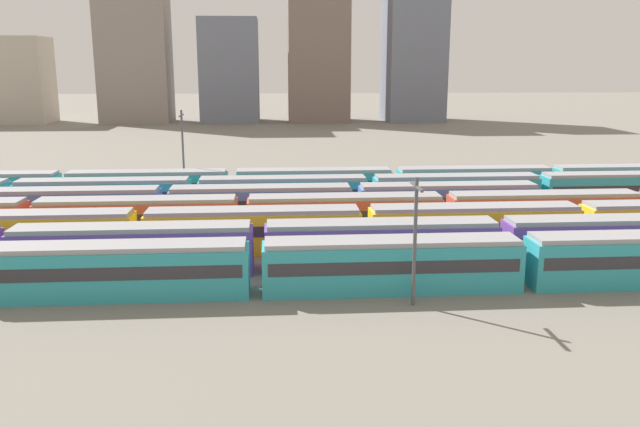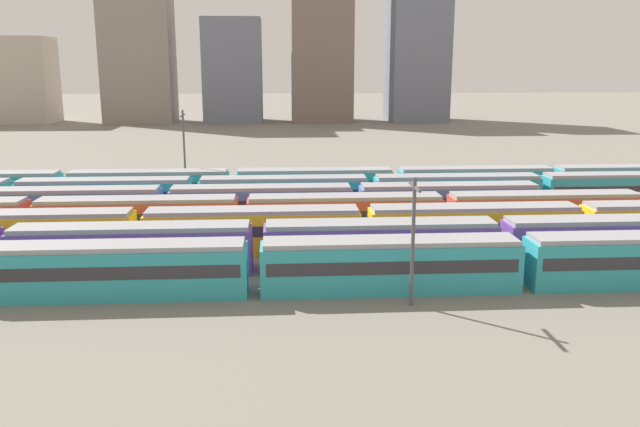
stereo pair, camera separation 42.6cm
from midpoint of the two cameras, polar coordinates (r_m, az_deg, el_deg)
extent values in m
cube|color=teal|center=(46.76, -17.18, -4.93)|extent=(18.00, 3.00, 3.40)
cube|color=#2D2D33|center=(46.64, -17.22, -4.46)|extent=(17.20, 3.06, 0.90)
cube|color=#939399|center=(46.24, -17.34, -2.72)|extent=(17.60, 2.70, 0.35)
cube|color=teal|center=(46.13, 6.37, -4.66)|extent=(18.00, 3.00, 3.40)
cube|color=#2D2D33|center=(46.01, 6.38, -4.18)|extent=(17.20, 3.06, 0.90)
cube|color=#939399|center=(45.60, 6.43, -2.42)|extent=(17.60, 2.70, 0.35)
cube|color=#6B429E|center=(51.59, -15.75, -3.18)|extent=(18.00, 3.00, 3.40)
cube|color=#2D2D33|center=(51.48, -15.77, -2.74)|extent=(17.20, 3.06, 0.90)
cube|color=#939399|center=(51.11, -15.87, -1.16)|extent=(17.60, 2.70, 0.35)
cube|color=#6B429E|center=(51.06, 5.49, -2.91)|extent=(18.00, 3.00, 3.40)
cube|color=#2D2D33|center=(50.95, 5.50, -2.47)|extent=(17.20, 3.06, 0.90)
cube|color=#939399|center=(50.58, 5.54, -0.86)|extent=(17.60, 2.70, 0.35)
cube|color=#6B429E|center=(57.16, 24.57, -2.33)|extent=(18.00, 3.00, 3.40)
cube|color=#2D2D33|center=(57.06, 24.61, -1.93)|extent=(17.20, 3.06, 0.90)
cube|color=#939399|center=(56.73, 24.74, -0.50)|extent=(17.60, 2.70, 0.35)
cube|color=yellow|center=(59.25, -24.21, -1.79)|extent=(18.00, 3.00, 3.40)
cube|color=#2D2D33|center=(59.15, -24.25, -1.40)|extent=(17.20, 3.06, 0.90)
cube|color=#939399|center=(58.83, -24.38, -0.02)|extent=(17.60, 2.70, 0.35)
cube|color=yellow|center=(55.48, -5.61, -1.63)|extent=(18.00, 3.00, 3.40)
cube|color=#2D2D33|center=(55.38, -5.62, -1.22)|extent=(17.20, 3.06, 0.90)
cube|color=#939399|center=(55.04, -5.66, 0.26)|extent=(17.60, 2.70, 0.35)
cube|color=yellow|center=(57.97, 13.41, -1.29)|extent=(18.00, 3.00, 3.40)
cube|color=#2D2D33|center=(57.87, 13.43, -0.90)|extent=(17.20, 3.06, 0.90)
cube|color=#939399|center=(57.55, 13.50, 0.52)|extent=(17.60, 2.70, 0.35)
cube|color=#BC4C38|center=(61.79, -15.33, -0.53)|extent=(18.00, 3.00, 3.40)
cube|color=#2D2D33|center=(61.70, -15.36, -0.16)|extent=(17.20, 3.06, 0.90)
cube|color=#939399|center=(61.39, -15.44, 1.17)|extent=(17.60, 2.70, 0.35)
cube|color=#BC4C38|center=(60.82, 2.38, -0.28)|extent=(18.00, 3.00, 3.40)
cube|color=#2D2D33|center=(60.73, 2.38, 0.09)|extent=(17.20, 3.06, 0.90)
cube|color=#939399|center=(60.42, 2.39, 1.45)|extent=(17.60, 2.70, 0.35)
cube|color=#BC4C38|center=(65.54, 19.04, -0.02)|extent=(18.00, 3.00, 3.40)
cube|color=#2D2D33|center=(65.45, 19.07, 0.32)|extent=(17.20, 3.06, 0.90)
cube|color=#939399|center=(65.17, 19.16, 1.58)|extent=(17.60, 2.70, 0.35)
cube|color=#4C70BC|center=(68.67, -20.89, 0.40)|extent=(18.00, 3.00, 3.40)
cube|color=#2D2D33|center=(68.59, -20.92, 0.73)|extent=(17.20, 3.06, 0.90)
cube|color=#939399|center=(68.32, -21.02, 1.93)|extent=(17.60, 2.70, 0.35)
cube|color=#4C70BC|center=(65.58, -4.92, 0.65)|extent=(18.00, 3.00, 3.40)
cube|color=#2D2D33|center=(65.50, -4.93, 1.00)|extent=(17.20, 3.06, 0.90)
cube|color=#939399|center=(65.21, -4.95, 2.26)|extent=(17.60, 2.70, 0.35)
cube|color=#4C70BC|center=(67.83, 11.25, 0.86)|extent=(18.00, 3.00, 3.40)
cube|color=#2D2D33|center=(67.75, 11.27, 1.20)|extent=(17.20, 3.06, 0.90)
cube|color=#939399|center=(67.47, 11.32, 2.42)|extent=(17.60, 2.70, 0.35)
cube|color=teal|center=(72.95, -18.01, 1.31)|extent=(18.00, 3.00, 3.40)
cube|color=#2D2D33|center=(72.87, -18.03, 1.62)|extent=(17.20, 3.06, 0.90)
cube|color=#939399|center=(72.61, -18.11, 2.76)|extent=(17.60, 2.70, 0.35)
cube|color=teal|center=(70.66, -2.99, 1.57)|extent=(18.00, 3.00, 3.40)
cube|color=#2D2D33|center=(70.58, -2.99, 1.90)|extent=(17.20, 3.06, 0.90)
cube|color=#939399|center=(70.32, -3.01, 3.07)|extent=(17.60, 2.70, 0.35)
cube|color=teal|center=(73.34, 11.95, 1.73)|extent=(18.00, 3.00, 3.40)
cube|color=#2D2D33|center=(73.26, 11.96, 2.04)|extent=(17.20, 3.06, 0.90)
cube|color=#939399|center=(73.01, 12.02, 3.17)|extent=(17.60, 2.70, 0.35)
cube|color=teal|center=(80.49, 25.03, 1.77)|extent=(18.00, 3.00, 3.40)
cube|color=#2D2D33|center=(80.42, 25.06, 2.05)|extent=(17.20, 3.06, 0.90)
cube|color=#939399|center=(80.19, 25.15, 3.08)|extent=(17.60, 2.70, 0.35)
cube|color=teal|center=(77.14, -14.48, 2.14)|extent=(18.00, 3.00, 3.40)
cube|color=#2D2D33|center=(77.07, -14.49, 2.44)|extent=(17.20, 3.06, 0.90)
cube|color=#939399|center=(76.82, -14.55, 3.51)|extent=(17.60, 2.70, 0.35)
cube|color=teal|center=(75.89, -0.31, 2.38)|extent=(18.00, 3.00, 3.40)
cube|color=#2D2D33|center=(75.81, -0.31, 2.68)|extent=(17.20, 3.06, 0.90)
cube|color=#939399|center=(75.57, -0.31, 3.78)|extent=(17.60, 2.70, 0.35)
cube|color=teal|center=(79.26, 13.48, 2.47)|extent=(18.00, 3.00, 3.40)
cube|color=#2D2D33|center=(79.19, 13.49, 2.76)|extent=(17.20, 3.06, 0.90)
cube|color=#939399|center=(78.95, 13.55, 3.81)|extent=(17.60, 2.70, 0.35)
cube|color=teal|center=(86.71, 25.51, 2.44)|extent=(18.00, 3.00, 3.40)
cube|color=#2D2D33|center=(86.65, 25.54, 2.70)|extent=(17.20, 3.06, 0.90)
cube|color=#939399|center=(86.43, 25.63, 3.66)|extent=(17.60, 2.70, 0.35)
cylinder|color=#4C4C51|center=(78.74, -11.56, 5.06)|extent=(0.24, 0.24, 10.34)
cube|color=#47474C|center=(78.27, -11.71, 8.37)|extent=(0.16, 3.20, 0.16)
cylinder|color=#4C4C51|center=(42.78, 8.37, -2.53)|extent=(0.24, 0.24, 8.56)
cube|color=#47474C|center=(41.96, 8.53, 2.32)|extent=(0.16, 3.20, 0.16)
cube|color=gray|center=(186.61, -15.55, 14.69)|extent=(18.17, 13.43, 45.72)
cube|color=slate|center=(183.19, -7.49, 12.22)|extent=(15.43, 16.27, 27.44)
cube|color=#7A665B|center=(183.34, 0.19, 14.95)|extent=(16.30, 15.54, 44.24)
cube|color=slate|center=(186.91, 8.51, 14.25)|extent=(15.25, 18.19, 40.82)
camera|label=1|loc=(0.21, -89.80, 0.05)|focal=36.78mm
camera|label=2|loc=(0.21, 90.20, -0.05)|focal=36.78mm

